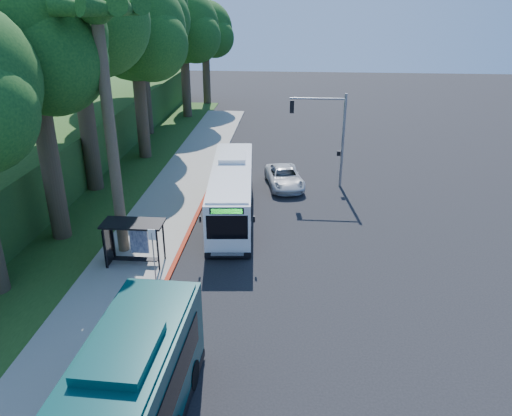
{
  "coord_description": "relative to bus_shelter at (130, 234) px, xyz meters",
  "views": [
    {
      "loc": [
        1.27,
        -25.89,
        13.51
      ],
      "look_at": [
        -0.88,
        1.0,
        1.86
      ],
      "focal_mm": 35.0,
      "sensor_mm": 36.0,
      "label": 1
    }
  ],
  "objects": [
    {
      "name": "tree_2",
      "position": [
        -4.64,
        18.84,
        8.67
      ],
      "size": [
        8.82,
        8.4,
        15.12
      ],
      "color": "#382B1E",
      "rests_on": "ground"
    },
    {
      "name": "tree_5",
      "position": [
        -3.16,
        42.84,
        7.16
      ],
      "size": [
        7.35,
        7.0,
        12.86
      ],
      "color": "#382B1E",
      "rests_on": "ground"
    },
    {
      "name": "red_curb",
      "position": [
        2.26,
        -1.14,
        -1.74
      ],
      "size": [
        0.25,
        30.0,
        0.13
      ],
      "primitive_type": "cube",
      "color": "#A12511",
      "rests_on": "ground"
    },
    {
      "name": "grass_verge",
      "position": [
        -5.74,
        7.86,
        -1.78
      ],
      "size": [
        8.0,
        70.0,
        0.06
      ],
      "primitive_type": "cube",
      "color": "#234719",
      "rests_on": "ground"
    },
    {
      "name": "tree_1",
      "position": [
        -6.12,
        10.84,
        10.92
      ],
      "size": [
        10.5,
        10.0,
        18.26
      ],
      "color": "#382B1E",
      "rests_on": "ground"
    },
    {
      "name": "palm_tree",
      "position": [
        -0.94,
        1.36,
        10.57
      ],
      "size": [
        4.2,
        4.2,
        14.4
      ],
      "color": "#4C3F2D",
      "rests_on": "ground"
    },
    {
      "name": "tree_4",
      "position": [
        -4.14,
        34.84,
        7.92
      ],
      "size": [
        8.4,
        8.0,
        14.14
      ],
      "color": "#382B1E",
      "rests_on": "ground"
    },
    {
      "name": "ground",
      "position": [
        7.26,
        2.86,
        -1.81
      ],
      "size": [
        140.0,
        140.0,
        0.0
      ],
      "primitive_type": "plane",
      "color": "black",
      "rests_on": "ground"
    },
    {
      "name": "pickup",
      "position": [
        7.84,
        12.5,
        -1.07
      ],
      "size": [
        3.45,
        5.67,
        1.47
      ],
      "primitive_type": "imported",
      "rotation": [
        0.0,
        0.0,
        0.2
      ],
      "color": "silver",
      "rests_on": "ground"
    },
    {
      "name": "bus_shelter",
      "position": [
        0.0,
        0.0,
        0.0
      ],
      "size": [
        3.2,
        1.51,
        2.55
      ],
      "color": "black",
      "rests_on": "ground"
    },
    {
      "name": "white_bus",
      "position": [
        4.56,
        6.9,
        -0.06
      ],
      "size": [
        3.55,
        12.19,
        3.58
      ],
      "rotation": [
        0.0,
        0.0,
        0.08
      ],
      "color": "white",
      "rests_on": "ground"
    },
    {
      "name": "sidewalk",
      "position": [
        -0.04,
        2.86,
        -1.75
      ],
      "size": [
        4.5,
        70.0,
        0.12
      ],
      "primitive_type": "cube",
      "color": "gray",
      "rests_on": "ground"
    },
    {
      "name": "traffic_signal_pole",
      "position": [
        11.04,
        12.86,
        2.62
      ],
      "size": [
        4.1,
        0.3,
        7.0
      ],
      "color": "gray",
      "rests_on": "ground"
    },
    {
      "name": "tree_0",
      "position": [
        -5.14,
        2.84,
        9.4
      ],
      "size": [
        8.4,
        8.0,
        15.7
      ],
      "color": "#382B1E",
      "rests_on": "ground"
    },
    {
      "name": "stop_sign_pole",
      "position": [
        1.86,
        -2.14,
        0.28
      ],
      "size": [
        0.35,
        0.06,
        3.17
      ],
      "color": "gray",
      "rests_on": "ground"
    },
    {
      "name": "tree_3",
      "position": [
        -6.62,
        26.84,
        10.17
      ],
      "size": [
        10.08,
        9.6,
        17.28
      ],
      "color": "#382B1E",
      "rests_on": "ground"
    }
  ]
}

